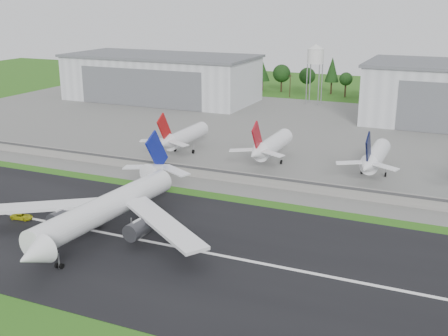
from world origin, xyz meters
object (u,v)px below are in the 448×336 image
at_px(parked_jet_red_a, 182,137).
at_px(parked_jet_red_b, 270,146).
at_px(ground_vehicle, 22,216).
at_px(parked_jet_navy, 374,158).
at_px(main_airliner, 105,214).

height_order(parked_jet_red_a, parked_jet_red_b, parked_jet_red_b).
bearing_deg(ground_vehicle, parked_jet_navy, -55.27).
xyz_separation_m(parked_jet_red_a, parked_jet_navy, (63.60, 0.01, 0.06)).
height_order(parked_jet_red_a, parked_jet_navy, parked_jet_navy).
distance_m(ground_vehicle, parked_jet_navy, 98.18).
distance_m(main_airliner, parked_jet_red_b, 68.62).
bearing_deg(parked_jet_navy, parked_jet_red_a, -179.99).
distance_m(ground_vehicle, parked_jet_red_a, 68.29).
height_order(main_airliner, parked_jet_red_b, main_airliner).
bearing_deg(parked_jet_red_a, main_airliner, -76.25).
bearing_deg(main_airliner, parked_jet_red_a, -71.93).
distance_m(parked_jet_red_a, parked_jet_navy, 63.60).
xyz_separation_m(parked_jet_red_b, parked_jet_navy, (32.29, -0.02, -0.11)).
xyz_separation_m(main_airliner, parked_jet_red_b, (14.92, 66.97, 1.14)).
relative_size(main_airliner, ground_vehicle, 11.27).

